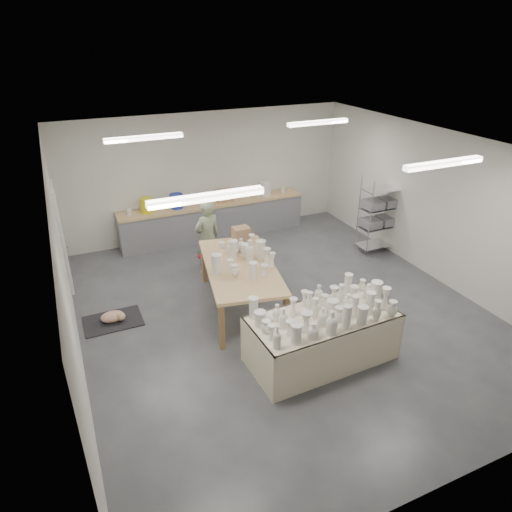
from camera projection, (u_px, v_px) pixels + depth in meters
name	position (u px, v px, depth m)	size (l,w,h in m)	color
room	(276.00, 205.00, 7.57)	(8.00, 8.02, 3.00)	#424449
back_counter	(213.00, 218.00, 11.25)	(4.60, 0.60, 1.24)	tan
wire_shelf	(379.00, 213.00, 10.37)	(0.88, 0.48, 1.80)	silver
drying_table	(322.00, 335.00, 7.02)	(2.31, 1.16, 1.17)	olive
work_table	(241.00, 261.00, 8.25)	(1.65, 2.59, 1.28)	tan
rug	(113.00, 321.00, 8.13)	(1.00, 0.70, 0.02)	black
cat	(114.00, 316.00, 8.09)	(0.46, 0.37, 0.18)	white
potter	(207.00, 238.00, 9.42)	(0.59, 0.39, 1.62)	gray
red_stool	(205.00, 256.00, 9.88)	(0.34, 0.34, 0.30)	maroon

